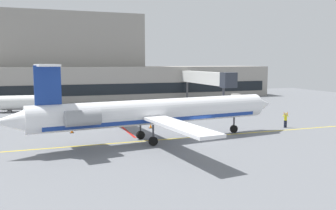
{
  "coord_description": "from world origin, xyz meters",
  "views": [
    {
      "loc": [
        -15.94,
        -33.9,
        8.24
      ],
      "look_at": [
        -1.4,
        6.8,
        3.0
      ],
      "focal_mm": 37.83,
      "sensor_mm": 36.0,
      "label": 1
    }
  ],
  "objects_px": {
    "baggage_tug": "(239,100)",
    "fuel_tank": "(22,103)",
    "pushback_tractor": "(221,106)",
    "marshaller": "(286,120)",
    "regional_jet": "(154,112)"
  },
  "relations": [
    {
      "from": "pushback_tractor",
      "to": "fuel_tank",
      "type": "bearing_deg",
      "value": 160.6
    },
    {
      "from": "baggage_tug",
      "to": "pushback_tractor",
      "type": "relative_size",
      "value": 1.11
    },
    {
      "from": "baggage_tug",
      "to": "marshaller",
      "type": "relative_size",
      "value": 2.22
    },
    {
      "from": "fuel_tank",
      "to": "regional_jet",
      "type": "bearing_deg",
      "value": -63.94
    },
    {
      "from": "baggage_tug",
      "to": "fuel_tank",
      "type": "bearing_deg",
      "value": 175.3
    },
    {
      "from": "regional_jet",
      "to": "baggage_tug",
      "type": "relative_size",
      "value": 7.03
    },
    {
      "from": "regional_jet",
      "to": "pushback_tractor",
      "type": "xyz_separation_m",
      "value": [
        17.32,
        17.72,
        -2.12
      ]
    },
    {
      "from": "pushback_tractor",
      "to": "marshaller",
      "type": "xyz_separation_m",
      "value": [
        0.75,
        -15.78,
        0.03
      ]
    },
    {
      "from": "pushback_tractor",
      "to": "marshaller",
      "type": "height_order",
      "value": "pushback_tractor"
    },
    {
      "from": "baggage_tug",
      "to": "fuel_tank",
      "type": "xyz_separation_m",
      "value": [
        -39.56,
        3.26,
        0.58
      ]
    },
    {
      "from": "baggage_tug",
      "to": "marshaller",
      "type": "distance_m",
      "value": 24.72
    },
    {
      "from": "baggage_tug",
      "to": "marshaller",
      "type": "bearing_deg",
      "value": -107.44
    },
    {
      "from": "fuel_tank",
      "to": "marshaller",
      "type": "height_order",
      "value": "fuel_tank"
    },
    {
      "from": "pushback_tractor",
      "to": "fuel_tank",
      "type": "relative_size",
      "value": 0.46
    },
    {
      "from": "baggage_tug",
      "to": "marshaller",
      "type": "height_order",
      "value": "baggage_tug"
    }
  ]
}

